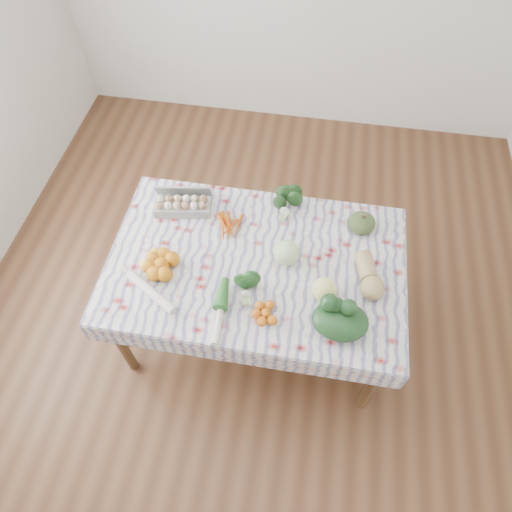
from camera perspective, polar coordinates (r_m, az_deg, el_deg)
ground at (r=3.21m, az=0.00°, el=-8.32°), size 4.50×4.50×0.00m
dining_table at (r=2.62m, az=0.00°, el=-1.76°), size 1.60×1.00×0.75m
tablecloth at (r=2.55m, az=0.00°, el=-0.81°), size 1.66×1.06×0.01m
egg_carton at (r=2.77m, az=-9.20°, el=6.19°), size 0.35×0.19×0.09m
carrot_bunch at (r=2.66m, az=-3.52°, el=3.16°), size 0.20×0.18×0.04m
kale_bunch at (r=2.73m, az=3.99°, el=6.68°), size 0.18×0.16×0.13m
kabocha_squash at (r=2.72m, az=13.07°, el=4.07°), size 0.18×0.18×0.10m
cabbage at (r=2.50m, az=3.85°, el=0.40°), size 0.19×0.19×0.14m
butternut_squash at (r=2.50m, az=14.00°, el=-2.33°), size 0.19×0.30×0.13m
orange_cluster at (r=2.54m, az=-11.76°, el=-1.04°), size 0.29×0.29×0.09m
broccoli at (r=2.41m, az=-1.32°, el=-3.73°), size 0.16×0.16×0.10m
mandarin_cluster at (r=2.36m, az=1.25°, el=-7.09°), size 0.22×0.22×0.05m
grapefruit at (r=2.40m, az=8.56°, el=-4.17°), size 0.16×0.16×0.13m
spinach_bag at (r=2.33m, az=10.49°, el=-7.94°), size 0.31×0.26×0.13m
daikon at (r=2.48m, az=-12.98°, el=-4.40°), size 0.34×0.23×0.05m
leek at (r=2.37m, az=-4.51°, el=-6.99°), size 0.06×0.36×0.04m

